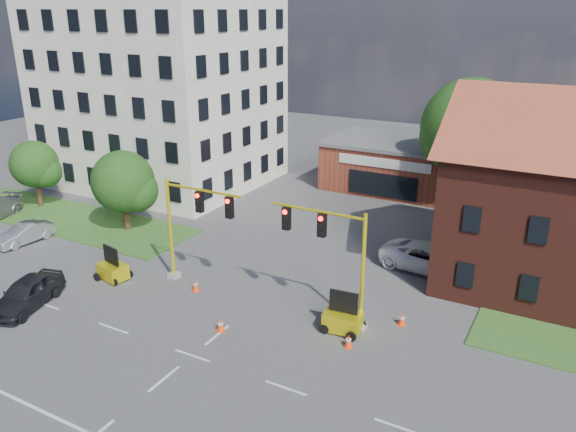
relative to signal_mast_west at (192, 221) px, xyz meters
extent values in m
plane|color=#49494C|center=(4.36, -6.00, -3.92)|extent=(120.00, 120.00, 0.00)
cube|color=#2E521F|center=(-15.64, 4.00, -3.88)|extent=(22.00, 6.00, 0.08)
cube|color=beige|center=(-15.64, 16.00, 6.08)|extent=(18.00, 15.00, 20.00)
cube|color=maroon|center=(4.36, 24.00, -1.92)|extent=(12.00, 8.00, 4.00)
cube|color=#57585A|center=(4.36, 24.00, 0.23)|extent=(12.40, 8.40, 0.30)
cube|color=silver|center=(4.36, 19.95, -0.72)|extent=(8.00, 0.10, 0.80)
cube|color=black|center=(4.36, 19.95, -2.62)|extent=(6.00, 0.10, 2.00)
cylinder|color=#371F14|center=(10.86, 21.00, -1.59)|extent=(0.44, 0.44, 4.66)
sphere|color=#134014|center=(10.86, 21.00, 2.65)|extent=(7.73, 7.73, 7.73)
sphere|color=#134014|center=(12.40, 21.30, 1.59)|extent=(5.41, 5.41, 5.41)
cylinder|color=#371F14|center=(-9.64, 4.50, -2.61)|extent=(0.44, 0.44, 2.62)
sphere|color=#134014|center=(-9.64, 4.50, -0.23)|extent=(4.47, 4.47, 4.47)
sphere|color=#134014|center=(-8.75, 4.80, -0.83)|extent=(3.13, 3.13, 3.13)
cylinder|color=#371F14|center=(-19.64, 5.00, -2.65)|extent=(0.44, 0.44, 2.53)
sphere|color=#134014|center=(-19.64, 5.00, -0.35)|extent=(3.77, 3.77, 3.77)
sphere|color=#134014|center=(-18.89, 5.30, -0.93)|extent=(2.64, 2.64, 2.64)
cube|color=gray|center=(-1.64, 0.00, -3.77)|extent=(0.60, 0.60, 0.30)
cylinder|color=yellow|center=(-1.64, 0.00, -0.82)|extent=(0.20, 0.20, 6.20)
cylinder|color=yellow|center=(0.86, 0.00, 1.98)|extent=(5.00, 0.14, 0.14)
cube|color=black|center=(0.61, 0.00, 1.28)|extent=(0.40, 0.32, 1.20)
cube|color=black|center=(2.61, 0.00, 1.28)|extent=(0.40, 0.32, 1.20)
sphere|color=#FF0C07|center=(0.61, -0.18, 1.68)|extent=(0.24, 0.24, 0.24)
cube|color=gray|center=(10.36, 0.00, -3.77)|extent=(0.60, 0.60, 0.30)
cylinder|color=yellow|center=(10.36, 0.00, -0.82)|extent=(0.20, 0.20, 6.20)
cylinder|color=yellow|center=(7.86, 0.00, 1.98)|extent=(5.00, 0.14, 0.14)
cube|color=black|center=(8.11, 0.00, 1.28)|extent=(0.40, 0.32, 1.20)
cube|color=black|center=(6.11, 0.00, 1.28)|extent=(0.40, 0.32, 1.20)
sphere|color=#FF0C07|center=(8.11, -0.18, 1.68)|extent=(0.24, 0.24, 0.24)
cube|color=yellow|center=(-4.68, -1.91, -3.38)|extent=(1.99, 1.54, 0.89)
cube|color=black|center=(-4.68, -1.91, -2.35)|extent=(1.37, 0.42, 1.08)
cube|color=yellow|center=(9.68, -0.65, -3.35)|extent=(1.98, 1.43, 0.93)
cube|color=black|center=(9.68, -0.65, -2.26)|extent=(1.46, 0.27, 1.14)
cube|color=#FF3C0D|center=(4.29, -3.59, -3.90)|extent=(0.38, 0.38, 0.04)
cone|color=#FF3C0D|center=(4.29, -3.59, -3.57)|extent=(0.40, 0.40, 0.70)
cylinder|color=silver|center=(4.29, -3.59, -3.50)|extent=(0.27, 0.27, 0.09)
cube|color=#FF3C0D|center=(0.58, -0.76, -3.90)|extent=(0.38, 0.38, 0.04)
cone|color=#FF3C0D|center=(0.58, -0.76, -3.57)|extent=(0.40, 0.40, 0.70)
cylinder|color=silver|center=(0.58, -0.76, -3.50)|extent=(0.27, 0.27, 0.09)
cube|color=#FF3C0D|center=(10.49, -1.87, -3.90)|extent=(0.38, 0.38, 0.04)
cone|color=#FF3C0D|center=(10.49, -1.87, -3.57)|extent=(0.40, 0.40, 0.70)
cylinder|color=silver|center=(10.49, -1.87, -3.50)|extent=(0.27, 0.27, 0.09)
cube|color=#FF3C0D|center=(12.11, 1.33, -3.90)|extent=(0.38, 0.38, 0.04)
cone|color=#FF3C0D|center=(12.11, 1.33, -3.57)|extent=(0.40, 0.40, 0.70)
cylinder|color=silver|center=(12.11, 1.33, -3.50)|extent=(0.27, 0.27, 0.09)
imported|color=white|center=(11.59, 8.34, -3.08)|extent=(6.26, 3.32, 1.68)
imported|color=black|center=(-6.33, -6.56, -3.10)|extent=(3.08, 5.12, 1.63)
imported|color=#94979B|center=(-14.15, -0.67, -3.25)|extent=(1.77, 4.16, 1.33)
camera|label=1|loc=(18.97, -23.46, 11.32)|focal=35.00mm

